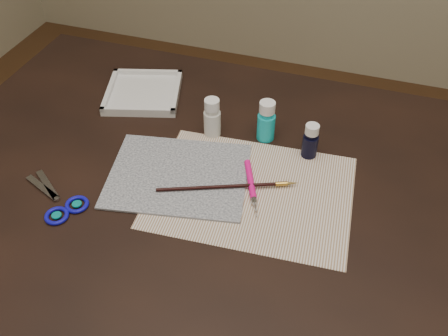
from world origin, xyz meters
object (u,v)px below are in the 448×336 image
(paint_bottle_navy, at_px, (310,141))
(paper, at_px, (252,191))
(palette_tray, at_px, (143,92))
(paint_bottle_cyan, at_px, (266,121))
(scissors, at_px, (50,196))
(canvas, at_px, (178,175))
(paint_bottle_white, at_px, (212,117))

(paint_bottle_navy, bearing_deg, paper, -120.94)
(paint_bottle_navy, xyz_separation_m, palette_tray, (-0.43, 0.09, -0.03))
(paint_bottle_navy, distance_m, palette_tray, 0.44)
(paint_bottle_navy, height_order, palette_tray, paint_bottle_navy)
(paper, relative_size, palette_tray, 2.23)
(paper, height_order, paint_bottle_cyan, paint_bottle_cyan)
(paint_bottle_navy, bearing_deg, scissors, -148.18)
(paint_bottle_cyan, bearing_deg, scissors, -138.60)
(paper, bearing_deg, paint_bottle_navy, 59.06)
(paint_bottle_cyan, bearing_deg, paper, -84.24)
(palette_tray, bearing_deg, canvas, -51.80)
(canvas, relative_size, palette_tray, 1.59)
(canvas, bearing_deg, paint_bottle_white, 82.32)
(paper, distance_m, scissors, 0.39)
(paint_bottle_white, bearing_deg, canvas, -97.68)
(paper, bearing_deg, paint_bottle_white, 132.02)
(paint_bottle_cyan, height_order, palette_tray, paint_bottle_cyan)
(canvas, bearing_deg, paper, 1.91)
(paper, xyz_separation_m, palette_tray, (-0.34, 0.23, 0.01))
(canvas, relative_size, scissors, 1.58)
(canvas, height_order, palette_tray, palette_tray)
(paper, relative_size, scissors, 2.21)
(paint_bottle_white, height_order, paint_bottle_cyan, paint_bottle_cyan)
(paint_bottle_cyan, distance_m, paint_bottle_navy, 0.11)
(paint_bottle_cyan, xyz_separation_m, palette_tray, (-0.33, 0.06, -0.04))
(paint_bottle_navy, bearing_deg, palette_tray, 167.80)
(paper, xyz_separation_m, scissors, (-0.37, -0.14, 0.00))
(paper, height_order, palette_tray, palette_tray)
(scissors, bearing_deg, palette_tray, -71.50)
(paint_bottle_cyan, distance_m, scissors, 0.47)
(canvas, height_order, paint_bottle_navy, paint_bottle_navy)
(paint_bottle_white, xyz_separation_m, paint_bottle_cyan, (0.12, 0.02, 0.00))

